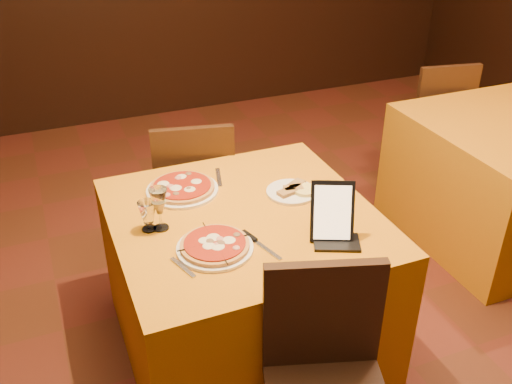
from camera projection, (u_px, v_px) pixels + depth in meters
name	position (u px, v px, depth m)	size (l,w,h in m)	color
main_table	(244.00, 283.00, 2.62)	(1.10, 1.10, 0.75)	orange
side_table	(507.00, 180.00, 3.47)	(1.10, 1.10, 0.75)	#BB710C
chair_main_far	(194.00, 189.00, 3.21)	(0.38, 0.38, 0.91)	black
chair_side_far	(428.00, 120.00, 4.06)	(0.39, 0.39, 0.91)	black
pizza_near	(215.00, 246.00, 2.20)	(0.30, 0.30, 0.03)	white
pizza_far	(182.00, 189.00, 2.59)	(0.33, 0.33, 0.03)	white
cutlet_dish	(291.00, 191.00, 2.58)	(0.23, 0.23, 0.03)	white
wine_glass	(159.00, 209.00, 2.29)	(0.07, 0.07, 0.19)	#CCBC74
water_glass	(148.00, 216.00, 2.30)	(0.06, 0.06, 0.13)	silver
tablet	(332.00, 211.00, 2.22)	(0.17, 0.01, 0.24)	black
knife	(263.00, 247.00, 2.22)	(0.21, 0.02, 0.01)	silver
fork_near	(183.00, 267.00, 2.11)	(0.15, 0.02, 0.01)	silver
fork_far	(219.00, 177.00, 2.71)	(0.18, 0.02, 0.01)	#A7A8AE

